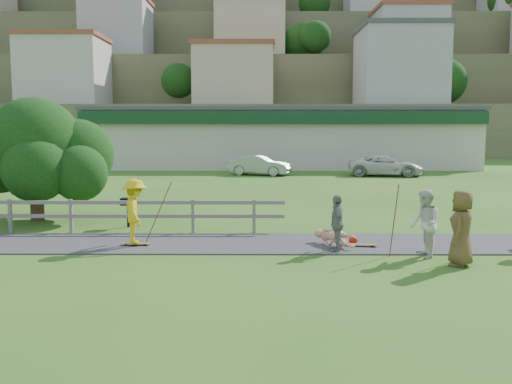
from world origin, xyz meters
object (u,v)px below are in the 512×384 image
(car_white, at_px, (385,166))
(bbq, at_px, (128,213))
(spectator_c, at_px, (461,228))
(spectator_a, at_px, (425,224))
(spectator_b, at_px, (337,223))
(car_silver, at_px, (260,165))
(skater_rider, at_px, (135,215))
(skater_fallen, at_px, (334,237))
(tree, at_px, (36,171))

(car_white, height_order, bbq, car_white)
(spectator_c, bearing_deg, spectator_a, -116.88)
(spectator_b, distance_m, car_silver, 25.54)
(skater_rider, relative_size, spectator_b, 1.17)
(car_silver, bearing_deg, spectator_c, -150.47)
(car_white, bearing_deg, spectator_c, -179.73)
(skater_rider, distance_m, skater_fallen, 5.79)
(skater_fallen, relative_size, car_white, 0.29)
(skater_fallen, xyz_separation_m, car_white, (6.78, 24.20, 0.45))
(skater_rider, height_order, car_silver, skater_rider)
(spectator_a, relative_size, spectator_b, 1.14)
(bbq, bearing_deg, car_white, 58.44)
(spectator_a, bearing_deg, tree, -114.03)
(car_silver, xyz_separation_m, car_white, (8.91, -0.60, 0.00))
(spectator_c, bearing_deg, car_silver, -141.34)
(spectator_c, relative_size, car_white, 0.36)
(skater_rider, distance_m, car_silver, 25.06)
(skater_rider, bearing_deg, bbq, -0.75)
(spectator_a, xyz_separation_m, car_silver, (-4.33, 26.12, -0.18))
(spectator_c, distance_m, tree, 15.01)
(skater_rider, xyz_separation_m, bbq, (-0.96, 3.25, -0.43))
(car_silver, distance_m, tree, 21.76)
(spectator_c, height_order, car_white, spectator_c)
(skater_rider, distance_m, car_white, 27.25)
(bbq, bearing_deg, spectator_a, -25.94)
(spectator_a, relative_size, bbq, 1.79)
(car_white, bearing_deg, tree, 147.28)
(spectator_b, height_order, tree, tree)
(spectator_b, distance_m, tree, 11.75)
(skater_fallen, height_order, car_silver, car_silver)
(skater_fallen, relative_size, bbq, 1.52)
(spectator_b, bearing_deg, skater_fallen, 178.16)
(spectator_c, bearing_deg, skater_fallen, -99.82)
(spectator_b, relative_size, car_white, 0.31)
(spectator_c, relative_size, bbq, 1.87)
(tree, bearing_deg, car_silver, 67.55)
(spectator_a, bearing_deg, skater_rider, -97.94)
(car_white, bearing_deg, skater_rider, 161.34)
(spectator_a, bearing_deg, skater_fallen, -119.17)
(spectator_c, xyz_separation_m, tree, (-13.28, 6.95, 0.87))
(skater_rider, height_order, car_white, skater_rider)
(spectator_c, distance_m, car_white, 26.73)
(tree, distance_m, bbq, 4.20)
(skater_rider, relative_size, car_white, 0.36)
(car_silver, bearing_deg, spectator_b, -156.18)
(skater_rider, xyz_separation_m, skater_fallen, (5.75, -0.01, -0.65))
(car_silver, xyz_separation_m, bbq, (-4.58, -21.54, -0.22))
(skater_rider, xyz_separation_m, tree, (-4.68, 4.71, 0.89))
(skater_fallen, bearing_deg, car_silver, 63.19)
(spectator_c, distance_m, bbq, 11.04)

